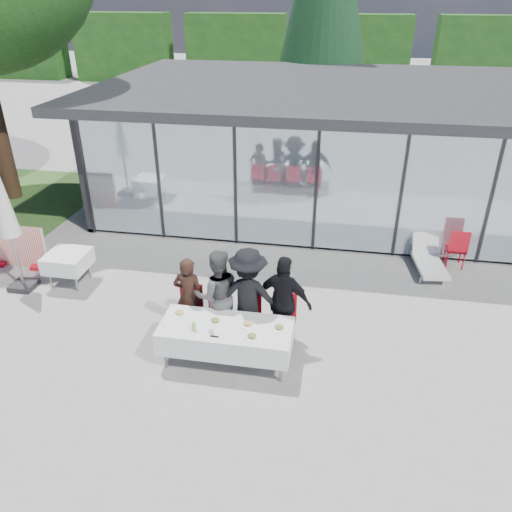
{
  "coord_description": "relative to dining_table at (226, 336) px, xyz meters",
  "views": [
    {
      "loc": [
        1.57,
        -7.14,
        5.79
      ],
      "look_at": [
        0.09,
        1.2,
        1.23
      ],
      "focal_mm": 35.0,
      "sensor_mm": 36.0,
      "label": 1
    }
  ],
  "objects": [
    {
      "name": "pavilion",
      "position": [
        2.14,
        8.63,
        1.61
      ],
      "size": [
        14.8,
        8.8,
        3.44
      ],
      "color": "gray",
      "rests_on": "ground"
    },
    {
      "name": "dining_table",
      "position": [
        0.0,
        0.0,
        0.0
      ],
      "size": [
        2.26,
        0.96,
        0.75
      ],
      "color": "silver",
      "rests_on": "ground"
    },
    {
      "name": "plate_c",
      "position": [
        0.37,
        0.09,
        0.24
      ],
      "size": [
        0.27,
        0.27,
        0.07
      ],
      "color": "white",
      "rests_on": "dining_table"
    },
    {
      "name": "diner_chair_d",
      "position": [
        0.9,
        0.75,
        -0.0
      ],
      "size": [
        0.44,
        0.44,
        0.97
      ],
      "color": "red",
      "rests_on": "ground"
    },
    {
      "name": "drinking_glasses",
      "position": [
        -0.18,
        -0.25,
        0.26
      ],
      "size": [
        0.07,
        0.07,
        0.1
      ],
      "color": "silver",
      "rests_on": "dining_table"
    },
    {
      "name": "plate_extra",
      "position": [
        0.5,
        -0.24,
        0.24
      ],
      "size": [
        0.27,
        0.27,
        0.07
      ],
      "color": "white",
      "rests_on": "dining_table"
    },
    {
      "name": "diner_chair_a",
      "position": [
        -0.86,
        0.75,
        -0.0
      ],
      "size": [
        0.44,
        0.44,
        0.97
      ],
      "color": "red",
      "rests_on": "ground"
    },
    {
      "name": "plate_d",
      "position": [
        0.9,
        0.08,
        0.24
      ],
      "size": [
        0.27,
        0.27,
        0.07
      ],
      "color": "white",
      "rests_on": "dining_table"
    },
    {
      "name": "diner_b",
      "position": [
        -0.31,
        0.71,
        0.35
      ],
      "size": [
        1.11,
        1.11,
        1.78
      ],
      "primitive_type": "imported",
      "rotation": [
        0.0,
        0.0,
        3.48
      ],
      "color": "#4E4E4E",
      "rests_on": "ground"
    },
    {
      "name": "plate_b",
      "position": [
        -0.2,
        0.08,
        0.24
      ],
      "size": [
        0.27,
        0.27,
        0.07
      ],
      "color": "white",
      "rests_on": "dining_table"
    },
    {
      "name": "lounger",
      "position": [
        3.87,
        4.03,
        -0.28
      ],
      "size": [
        0.77,
        1.4,
        0.72
      ],
      "color": "white",
      "rests_on": "ground"
    },
    {
      "name": "diner_chair_c",
      "position": [
        0.25,
        0.75,
        -0.0
      ],
      "size": [
        0.44,
        0.44,
        0.97
      ],
      "color": "red",
      "rests_on": "ground"
    },
    {
      "name": "plate_a",
      "position": [
        -0.88,
        0.19,
        0.24
      ],
      "size": [
        0.27,
        0.27,
        0.07
      ],
      "color": "white",
      "rests_on": "dining_table"
    },
    {
      "name": "juice_bottle",
      "position": [
        -0.49,
        -0.21,
        0.29
      ],
      "size": [
        0.06,
        0.06,
        0.16
      ],
      "primitive_type": "cylinder",
      "color": "#84BF4F",
      "rests_on": "dining_table"
    },
    {
      "name": "diner_c",
      "position": [
        0.25,
        0.71,
        0.39
      ],
      "size": [
        1.22,
        1.22,
        1.86
      ],
      "primitive_type": "imported",
      "rotation": [
        0.0,
        0.0,
        3.16
      ],
      "color": "black",
      "rests_on": "ground"
    },
    {
      "name": "spare_table_left",
      "position": [
        -4.0,
        1.97,
        0.02
      ],
      "size": [
        0.86,
        0.86,
        0.74
      ],
      "color": "silver",
      "rests_on": "ground"
    },
    {
      "name": "market_umbrella",
      "position": [
        -4.93,
        1.59,
        1.42
      ],
      "size": [
        0.5,
        0.5,
        3.0
      ],
      "color": "black",
      "rests_on": "ground"
    },
    {
      "name": "diner_d",
      "position": [
        0.9,
        0.71,
        0.35
      ],
      "size": [
        1.26,
        1.26,
        1.77
      ],
      "primitive_type": "imported",
      "rotation": [
        0.0,
        0.0,
        2.89
      ],
      "color": "black",
      "rests_on": "ground"
    },
    {
      "name": "diner_a",
      "position": [
        -0.86,
        0.71,
        0.26
      ],
      "size": [
        0.59,
        0.59,
        1.59
      ],
      "primitive_type": "imported",
      "rotation": [
        0.0,
        0.0,
        3.12
      ],
      "color": "#301C15",
      "rests_on": "ground"
    },
    {
      "name": "spare_chair_b",
      "position": [
        4.49,
        4.19,
        -0.0
      ],
      "size": [
        0.45,
        0.45,
        0.97
      ],
      "color": "red",
      "rests_on": "ground"
    },
    {
      "name": "folded_eyeglasses",
      "position": [
        -0.11,
        -0.33,
        0.22
      ],
      "size": [
        0.14,
        0.03,
        0.01
      ],
      "primitive_type": "cube",
      "color": "black",
      "rests_on": "dining_table"
    },
    {
      "name": "ground",
      "position": [
        0.13,
        0.47,
        -0.54
      ],
      "size": [
        90.0,
        90.0,
        0.0
      ],
      "primitive_type": "plane",
      "color": "gray",
      "rests_on": "ground"
    },
    {
      "name": "treeline",
      "position": [
        -1.87,
        28.47,
        1.66
      ],
      "size": [
        62.5,
        2.0,
        4.4
      ],
      "color": "#153912",
      "rests_on": "ground"
    },
    {
      "name": "grass_patch",
      "position": [
        -8.37,
        6.47,
        -0.53
      ],
      "size": [
        5.0,
        5.0,
        0.02
      ],
      "primitive_type": "cube",
      "color": "#385926",
      "rests_on": "ground"
    },
    {
      "name": "diner_chair_b",
      "position": [
        -0.31,
        0.75,
        -0.0
      ],
      "size": [
        0.44,
        0.44,
        0.97
      ],
      "color": "red",
      "rests_on": "ground"
    }
  ]
}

